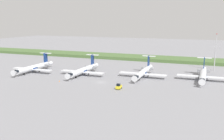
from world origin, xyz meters
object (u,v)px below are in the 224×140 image
at_px(regional_jet_fourth, 203,74).
at_px(regional_jet_second, 84,70).
at_px(regional_jet_third, 143,72).
at_px(regional_jet_nearest, 34,67).
at_px(safety_cone_front_marker, 59,81).
at_px(baggage_tug, 119,87).
at_px(antenna_mast, 215,55).

bearing_deg(regional_jet_fourth, regional_jet_second, -169.81).
distance_m(regional_jet_third, regional_jet_fourth, 27.31).
distance_m(regional_jet_nearest, regional_jet_fourth, 85.10).
bearing_deg(safety_cone_front_marker, regional_jet_second, 78.33).
relative_size(regional_jet_second, regional_jet_fourth, 1.00).
bearing_deg(baggage_tug, antenna_mast, 56.60).
xyz_separation_m(regional_jet_second, baggage_tug, (25.49, -18.75, -1.53)).
height_order(regional_jet_third, antenna_mast, antenna_mast).
bearing_deg(regional_jet_second, regional_jet_nearest, -173.43).
distance_m(regional_jet_second, regional_jet_fourth, 57.16).
bearing_deg(regional_jet_fourth, baggage_tug, -136.83).
relative_size(regional_jet_third, regional_jet_fourth, 1.00).
bearing_deg(antenna_mast, regional_jet_nearest, -156.46).
bearing_deg(antenna_mast, regional_jet_second, -149.85).
bearing_deg(regional_jet_fourth, regional_jet_nearest, -171.00).
relative_size(regional_jet_nearest, regional_jet_fourth, 1.00).
height_order(regional_jet_nearest, regional_jet_third, same).
bearing_deg(safety_cone_front_marker, baggage_tug, -3.71).
bearing_deg(regional_jet_third, antenna_mast, 42.48).
xyz_separation_m(regional_jet_second, regional_jet_third, (29.23, 6.23, 0.00)).
relative_size(regional_jet_nearest, baggage_tug, 9.69).
bearing_deg(regional_jet_third, baggage_tug, -98.52).
distance_m(regional_jet_second, regional_jet_third, 29.89).
bearing_deg(safety_cone_front_marker, regional_jet_fourth, 24.31).
bearing_deg(regional_jet_third, safety_cone_front_marker, -144.78).
bearing_deg(regional_jet_nearest, safety_cone_front_marker, -29.36).
height_order(regional_jet_second, antenna_mast, antenna_mast).
relative_size(regional_jet_third, antenna_mast, 1.54).
xyz_separation_m(regional_jet_nearest, regional_jet_third, (57.02, 9.43, 0.00)).
relative_size(regional_jet_second, antenna_mast, 1.54).
height_order(regional_jet_fourth, antenna_mast, antenna_mast).
distance_m(regional_jet_nearest, antenna_mast, 97.39).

